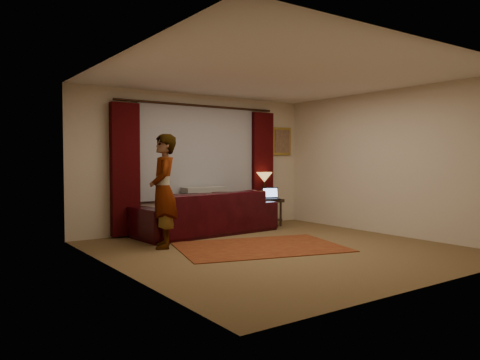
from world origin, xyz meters
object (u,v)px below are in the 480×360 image
Objects in this scene: tiffany_lamp at (264,185)px; person at (163,191)px; end_table at (268,212)px; sofa at (206,204)px; laptop_table at (272,193)px; laptop_sofa at (192,200)px.

person is (-2.82, -1.11, 0.05)m from tiffany_lamp.
end_table is at bearing -99.85° from tiffany_lamp.
sofa reaches higher than end_table.
laptop_table is at bearing -101.24° from end_table.
laptop_table is 0.21× the size of person.
person reaches higher than end_table.
person is at bearing -129.29° from laptop_sofa.
laptop_table is (1.92, 0.18, 0.03)m from laptop_sofa.
person reaches higher than sofa.
laptop_table is at bearing 19.62° from laptop_sofa.
laptop_sofa is (-0.39, -0.19, 0.11)m from sofa.
end_table is at bearing 132.30° from person.
person is at bearing -139.90° from laptop_table.
end_table is at bearing 23.86° from laptop_sofa.
tiffany_lamp is at bearing 135.02° from person.
sofa is 1.64m from tiffany_lamp.
laptop_table is at bearing 175.48° from sofa.
tiffany_lamp is (1.98, 0.49, 0.18)m from laptop_sofa.
end_table is 1.54× the size of laptop_table.
tiffany_lamp is 0.35m from laptop_table.
laptop_table is (-0.03, -0.15, 0.40)m from end_table.
laptop_sofa is 0.58× the size of end_table.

